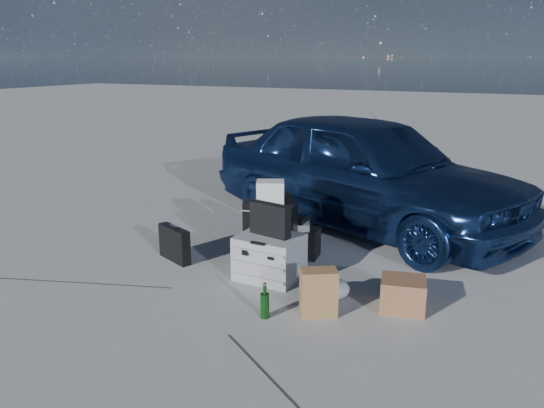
{
  "coord_description": "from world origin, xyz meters",
  "views": [
    {
      "loc": [
        2.1,
        -3.85,
        2.03
      ],
      "look_at": [
        -0.15,
        0.85,
        0.59
      ],
      "focal_mm": 35.0,
      "sensor_mm": 36.0,
      "label": 1
    }
  ],
  "objects_px": {
    "car": "(364,170)",
    "pelican_case": "(270,257)",
    "cardboard_box": "(403,294)",
    "green_bottle": "(265,301)",
    "suitcase_left": "(275,217)",
    "suitcase_right": "(270,233)",
    "briefcase": "(174,244)",
    "duffel_bag": "(290,241)"
  },
  "relations": [
    {
      "from": "suitcase_left",
      "to": "car",
      "type": "bearing_deg",
      "value": 79.0
    },
    {
      "from": "briefcase",
      "to": "green_bottle",
      "type": "height_order",
      "value": "briefcase"
    },
    {
      "from": "cardboard_box",
      "to": "green_bottle",
      "type": "bearing_deg",
      "value": -146.82
    },
    {
      "from": "briefcase",
      "to": "duffel_bag",
      "type": "bearing_deg",
      "value": 56.52
    },
    {
      "from": "duffel_bag",
      "to": "green_bottle",
      "type": "distance_m",
      "value": 1.45
    },
    {
      "from": "suitcase_right",
      "to": "green_bottle",
      "type": "xyz_separation_m",
      "value": [
        0.49,
        -1.11,
        -0.17
      ]
    },
    {
      "from": "pelican_case",
      "to": "suitcase_right",
      "type": "xyz_separation_m",
      "value": [
        -0.17,
        0.36,
        0.11
      ]
    },
    {
      "from": "pelican_case",
      "to": "briefcase",
      "type": "distance_m",
      "value": 1.08
    },
    {
      "from": "car",
      "to": "green_bottle",
      "type": "bearing_deg",
      "value": -158.22
    },
    {
      "from": "pelican_case",
      "to": "suitcase_right",
      "type": "distance_m",
      "value": 0.41
    },
    {
      "from": "car",
      "to": "suitcase_left",
      "type": "bearing_deg",
      "value": 167.38
    },
    {
      "from": "pelican_case",
      "to": "cardboard_box",
      "type": "distance_m",
      "value": 1.3
    },
    {
      "from": "pelican_case",
      "to": "car",
      "type": "bearing_deg",
      "value": 83.43
    },
    {
      "from": "briefcase",
      "to": "suitcase_left",
      "type": "bearing_deg",
      "value": 78.27
    },
    {
      "from": "duffel_bag",
      "to": "green_bottle",
      "type": "xyz_separation_m",
      "value": [
        0.39,
        -1.39,
        -0.01
      ]
    },
    {
      "from": "car",
      "to": "suitcase_right",
      "type": "relative_size",
      "value": 6.54
    },
    {
      "from": "car",
      "to": "suitcase_right",
      "type": "distance_m",
      "value": 1.75
    },
    {
      "from": "pelican_case",
      "to": "duffel_bag",
      "type": "xyz_separation_m",
      "value": [
        -0.07,
        0.64,
        -0.06
      ]
    },
    {
      "from": "suitcase_right",
      "to": "duffel_bag",
      "type": "height_order",
      "value": "suitcase_right"
    },
    {
      "from": "pelican_case",
      "to": "duffel_bag",
      "type": "relative_size",
      "value": 0.95
    },
    {
      "from": "pelican_case",
      "to": "suitcase_left",
      "type": "xyz_separation_m",
      "value": [
        -0.4,
        0.95,
        0.09
      ]
    },
    {
      "from": "suitcase_right",
      "to": "car",
      "type": "bearing_deg",
      "value": 65.08
    },
    {
      "from": "suitcase_right",
      "to": "briefcase",
      "type": "bearing_deg",
      "value": -165.42
    },
    {
      "from": "pelican_case",
      "to": "briefcase",
      "type": "relative_size",
      "value": 1.26
    },
    {
      "from": "car",
      "to": "suitcase_right",
      "type": "xyz_separation_m",
      "value": [
        -0.48,
        -1.63,
        -0.39
      ]
    },
    {
      "from": "car",
      "to": "cardboard_box",
      "type": "distance_m",
      "value": 2.4
    },
    {
      "from": "duffel_bag",
      "to": "green_bottle",
      "type": "relative_size",
      "value": 2.13
    },
    {
      "from": "car",
      "to": "suitcase_right",
      "type": "bearing_deg",
      "value": -174.87
    },
    {
      "from": "briefcase",
      "to": "cardboard_box",
      "type": "xyz_separation_m",
      "value": [
        2.37,
        -0.09,
        -0.04
      ]
    },
    {
      "from": "briefcase",
      "to": "duffel_bag",
      "type": "distance_m",
      "value": 1.21
    },
    {
      "from": "suitcase_left",
      "to": "green_bottle",
      "type": "distance_m",
      "value": 1.85
    },
    {
      "from": "car",
      "to": "pelican_case",
      "type": "height_order",
      "value": "car"
    },
    {
      "from": "cardboard_box",
      "to": "briefcase",
      "type": "bearing_deg",
      "value": 177.71
    },
    {
      "from": "pelican_case",
      "to": "cardboard_box",
      "type": "relative_size",
      "value": 1.6
    },
    {
      "from": "suitcase_left",
      "to": "cardboard_box",
      "type": "bearing_deg",
      "value": -9.08
    },
    {
      "from": "briefcase",
      "to": "suitcase_right",
      "type": "distance_m",
      "value": 1.0
    },
    {
      "from": "car",
      "to": "briefcase",
      "type": "distance_m",
      "value": 2.51
    },
    {
      "from": "suitcase_right",
      "to": "green_bottle",
      "type": "relative_size",
      "value": 2.21
    },
    {
      "from": "pelican_case",
      "to": "suitcase_right",
      "type": "bearing_deg",
      "value": 117.49
    },
    {
      "from": "pelican_case",
      "to": "suitcase_left",
      "type": "bearing_deg",
      "value": 115.17
    },
    {
      "from": "briefcase",
      "to": "cardboard_box",
      "type": "relative_size",
      "value": 1.27
    },
    {
      "from": "suitcase_left",
      "to": "green_bottle",
      "type": "height_order",
      "value": "suitcase_left"
    }
  ]
}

